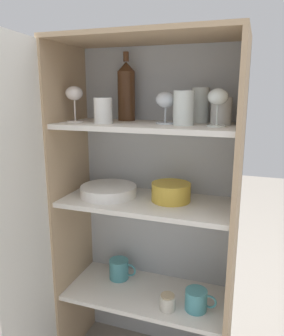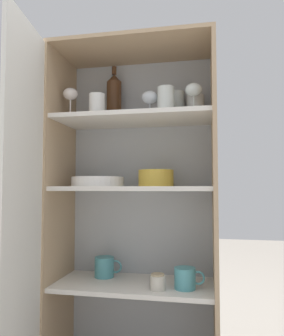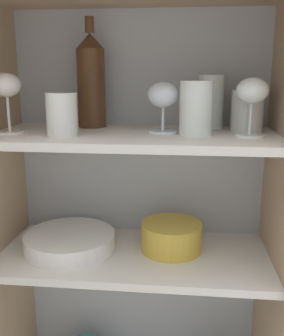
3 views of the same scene
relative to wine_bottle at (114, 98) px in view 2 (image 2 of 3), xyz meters
The scene contains 21 objects.
cupboard_back_panel 0.56m from the wine_bottle, 28.64° to the left, with size 0.75×0.02×1.45m, color #B2B7BC.
cupboard_side_left 0.59m from the wine_bottle, 157.12° to the right, with size 0.02×0.36×1.45m, color tan.
cupboard_side_right 0.74m from the wine_bottle, 11.52° to the right, with size 0.02×0.36×1.45m, color tan.
cupboard_top_panel 0.26m from the wine_bottle, 38.26° to the right, with size 0.75×0.36×0.02m, color tan.
shelf_board_lower 0.92m from the wine_bottle, 38.26° to the right, with size 0.71×0.32×0.02m, color silver.
shelf_board_middle 0.49m from the wine_bottle, 38.26° to the right, with size 0.71×0.32×0.02m, color silver.
shelf_board_upper 0.21m from the wine_bottle, 38.26° to the right, with size 0.71×0.32×0.02m, color silver.
cupboard_door 0.74m from the wine_bottle, 115.31° to the right, with size 0.07×0.37×1.45m.
tumbler_glass_0 0.18m from the wine_bottle, 102.28° to the right, with size 0.07×0.07×0.10m.
tumbler_glass_1 0.42m from the wine_bottle, ahead, with size 0.08×0.08×0.10m.
tumbler_glass_2 0.33m from the wine_bottle, ahead, with size 0.07×0.07×0.14m.
tumbler_glass_3 0.31m from the wine_bottle, 22.74° to the right, with size 0.08×0.08×0.13m.
wine_glass_0 0.43m from the wine_bottle, 17.46° to the right, with size 0.07×0.07×0.14m.
wine_glass_1 0.22m from the wine_bottle, 23.29° to the right, with size 0.08×0.08×0.13m.
wine_glass_2 0.23m from the wine_bottle, 142.21° to the right, with size 0.07×0.07×0.15m.
wine_bottle is the anchor object (origin of this frame).
plate_stack_white 0.44m from the wine_bottle, 117.94° to the right, with size 0.25×0.25×0.04m.
mixing_bowl_large 0.47m from the wine_bottle, 17.48° to the right, with size 0.16×0.16×0.08m.
coffee_mug_primary 0.84m from the wine_bottle, 131.17° to the right, with size 0.13×0.09×0.10m.
coffee_mug_extra_1 0.93m from the wine_bottle, 22.00° to the right, with size 0.13×0.09×0.09m.
storage_jar 0.91m from the wine_bottle, 36.49° to the right, with size 0.07×0.07×0.07m.
Camera 2 is at (0.33, -1.32, 0.80)m, focal length 35.00 mm.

